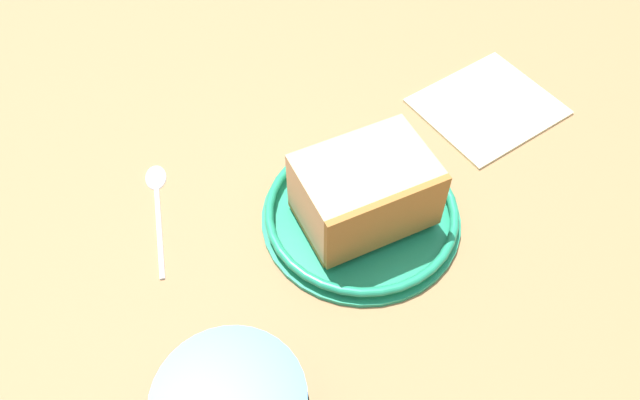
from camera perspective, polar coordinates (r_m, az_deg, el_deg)
The scene contains 5 objects.
ground_plane at distance 54.47cm, azimuth 1.96°, elevation -7.25°, with size 150.10×150.10×2.85cm, color #936D47.
small_plate at distance 55.59cm, azimuth 3.80°, elevation -1.24°, with size 17.91×17.91×1.70cm.
cake_slice at distance 52.68cm, azimuth 4.14°, elevation 0.76°, with size 12.85×10.81×6.75cm.
teaspoon at distance 59.44cm, azimuth -14.81°, elevation 0.61°, with size 2.16×12.89×0.80cm.
folded_napkin at distance 67.55cm, azimuth 15.17°, elevation 8.37°, with size 13.32×11.51×0.60cm, color beige.
Camera 1 is at (5.95, 26.55, 45.76)cm, focal length 34.82 mm.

